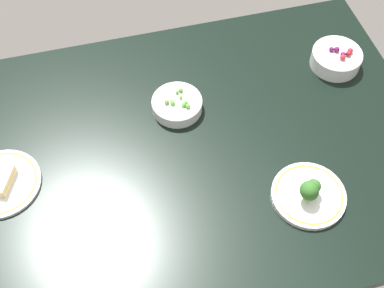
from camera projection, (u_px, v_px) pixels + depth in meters
dining_table at (192, 152)px, 144.25cm from camera, size 141.70×100.68×4.00cm
bowl_berries at (336, 58)px, 158.70cm from camera, size 16.25×16.25×6.96cm
plate_sandwich at (1, 183)px, 134.83cm from camera, size 21.86×21.86×4.24cm
plate_broccoli at (309, 194)px, 131.52cm from camera, size 20.37×20.37×8.75cm
bowl_peas at (177, 104)px, 148.92cm from camera, size 15.55×15.55×5.17cm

